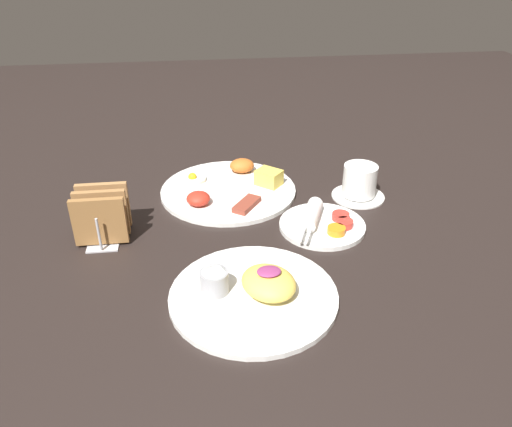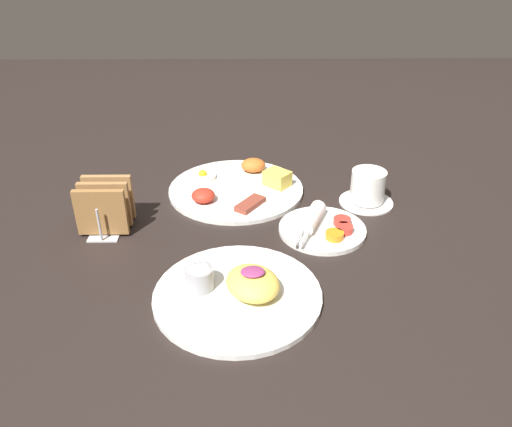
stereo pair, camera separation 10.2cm
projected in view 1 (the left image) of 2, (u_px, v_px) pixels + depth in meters
name	position (u px, v px, depth m)	size (l,w,h in m)	color
ground_plane	(223.00, 231.00, 1.02)	(3.00, 3.00, 0.00)	black
plate_breakfast	(230.00, 188.00, 1.16)	(0.31, 0.31, 0.05)	white
plate_condiments	(322.00, 223.00, 1.02)	(0.18, 0.18, 0.04)	white
plate_foreground	(254.00, 291.00, 0.83)	(0.28, 0.28, 0.06)	white
toast_rack	(102.00, 216.00, 0.98)	(0.10, 0.12, 0.10)	#B7B7BC
coffee_cup	(359.00, 183.00, 1.13)	(0.12, 0.12, 0.08)	white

